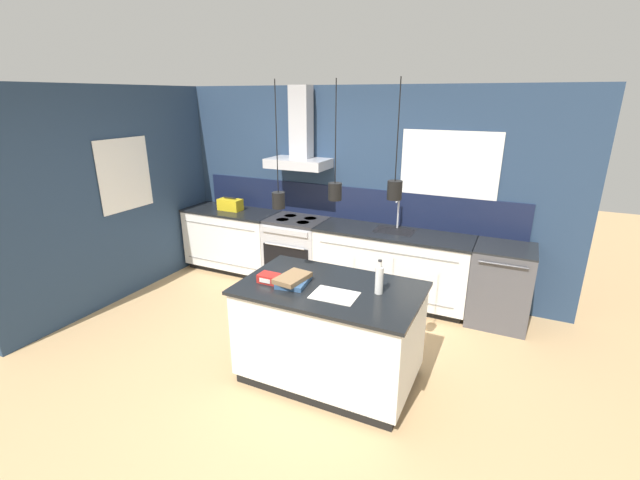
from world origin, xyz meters
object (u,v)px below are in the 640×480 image
red_supply_box (269,278)px  yellow_toolbox (230,205)px  bottle_on_island (379,280)px  book_stack (293,280)px  dishwasher (500,285)px  oven_range (297,251)px

red_supply_box → yellow_toolbox: (-1.83, 1.90, 0.04)m
bottle_on_island → book_stack: 0.75m
bottle_on_island → red_supply_box: size_ratio=1.65×
dishwasher → book_stack: book_stack is taller
book_stack → yellow_toolbox: size_ratio=1.06×
yellow_toolbox → book_stack: bearing=-42.1°
dishwasher → bottle_on_island: (-0.90, -1.70, 0.58)m
oven_range → dishwasher: 2.60m
oven_range → book_stack: bearing=-62.3°
bottle_on_island → book_stack: (-0.73, -0.15, -0.08)m
dishwasher → red_supply_box: red_supply_box is taller
book_stack → bottle_on_island: bearing=11.5°
dishwasher → red_supply_box: bearing=-134.2°
bottle_on_island → red_supply_box: 0.97m
bottle_on_island → yellow_toolbox: bearing=148.6°
oven_range → bottle_on_island: size_ratio=3.06×
book_stack → red_supply_box: (-0.21, -0.05, -0.00)m
oven_range → book_stack: 2.14m
dishwasher → bottle_on_island: bottle_on_island is taller
bottle_on_island → yellow_toolbox: size_ratio=0.88×
dishwasher → book_stack: 2.51m
yellow_toolbox → dishwasher: bearing=-0.0°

